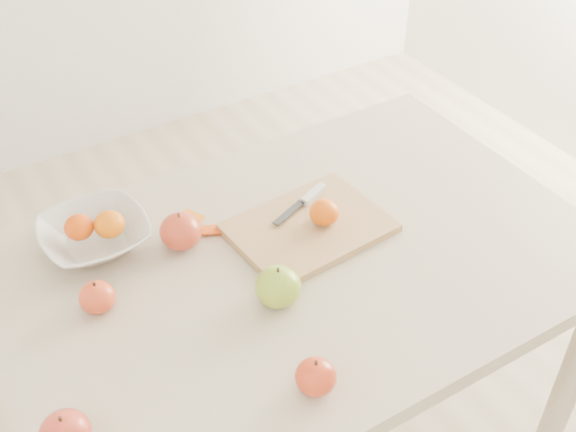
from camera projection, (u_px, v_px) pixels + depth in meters
table at (300, 291)px, 1.52m from camera, size 1.20×0.80×0.75m
cutting_board at (309, 228)px, 1.51m from camera, size 0.33×0.25×0.02m
board_tangerine at (324, 212)px, 1.49m from camera, size 0.06×0.06×0.05m
fruit_bowl at (95, 235)px, 1.47m from camera, size 0.22×0.22×0.05m
bowl_tangerine_near at (79, 227)px, 1.45m from camera, size 0.06×0.06×0.05m
bowl_tangerine_far at (109, 224)px, 1.45m from camera, size 0.06×0.06×0.06m
orange_peel_a at (189, 223)px, 1.54m from camera, size 0.07×0.07×0.01m
orange_peel_b at (213, 231)px, 1.52m from camera, size 0.06×0.05×0.01m
paring_knife at (310, 197)px, 1.57m from camera, size 0.17×0.08×0.01m
apple_green at (278, 287)px, 1.33m from camera, size 0.09×0.09×0.08m
apple_red_b at (97, 297)px, 1.33m from camera, size 0.07×0.07×0.06m
apple_red_c at (316, 377)px, 1.19m from camera, size 0.07×0.07×0.06m
apple_red_a at (180, 231)px, 1.46m from camera, size 0.09×0.09×0.08m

